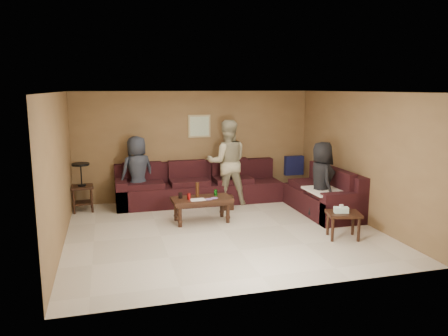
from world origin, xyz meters
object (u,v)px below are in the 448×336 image
(sectional_sofa, at_px, (241,192))
(waste_bin, at_px, (227,202))
(person_right, at_px, (321,180))
(coffee_table, at_px, (201,201))
(person_middle, at_px, (227,162))
(side_table_right, at_px, (343,216))
(end_table_left, at_px, (82,186))
(person_left, at_px, (137,172))

(sectional_sofa, height_order, waste_bin, sectional_sofa)
(person_right, bearing_deg, coffee_table, 85.91)
(sectional_sofa, distance_m, coffee_table, 1.40)
(sectional_sofa, distance_m, person_middle, 0.72)
(coffee_table, distance_m, waste_bin, 1.07)
(coffee_table, relative_size, waste_bin, 3.96)
(coffee_table, bearing_deg, person_middle, 54.53)
(coffee_table, distance_m, side_table_right, 2.66)
(coffee_table, bearing_deg, waste_bin, 45.42)
(end_table_left, xyz_separation_m, waste_bin, (2.99, -0.66, -0.39))
(waste_bin, height_order, person_middle, person_middle)
(waste_bin, bearing_deg, person_left, 159.72)
(sectional_sofa, height_order, side_table_right, sectional_sofa)
(side_table_right, xyz_separation_m, waste_bin, (-1.43, 2.30, -0.25))
(person_left, bearing_deg, end_table_left, -20.39)
(side_table_right, distance_m, person_right, 1.25)
(waste_bin, bearing_deg, person_middle, 75.01)
(end_table_left, distance_m, waste_bin, 3.08)
(coffee_table, height_order, end_table_left, end_table_left)
(coffee_table, distance_m, person_left, 1.83)
(end_table_left, height_order, side_table_right, end_table_left)
(person_middle, bearing_deg, waste_bin, 83.08)
(sectional_sofa, xyz_separation_m, person_right, (1.26, -1.27, 0.44))
(person_middle, bearing_deg, end_table_left, 4.27)
(end_table_left, bearing_deg, coffee_table, -31.62)
(waste_bin, bearing_deg, end_table_left, 167.59)
(coffee_table, bearing_deg, end_table_left, 148.38)
(coffee_table, relative_size, person_right, 0.75)
(person_right, bearing_deg, person_left, 67.68)
(coffee_table, relative_size, person_left, 0.74)
(person_right, bearing_deg, person_middle, 48.82)
(waste_bin, bearing_deg, coffee_table, -134.58)
(side_table_right, height_order, person_middle, person_middle)
(person_left, relative_size, person_right, 1.02)
(end_table_left, bearing_deg, sectional_sofa, -8.52)
(end_table_left, distance_m, side_table_right, 5.32)
(coffee_table, xyz_separation_m, side_table_right, (2.16, -1.56, -0.01))
(end_table_left, relative_size, side_table_right, 1.57)
(side_table_right, relative_size, person_left, 0.42)
(side_table_right, relative_size, person_middle, 0.35)
(sectional_sofa, relative_size, person_right, 3.02)
(coffee_table, xyz_separation_m, person_right, (2.34, -0.38, 0.36))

